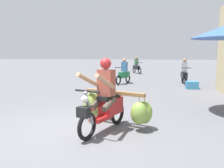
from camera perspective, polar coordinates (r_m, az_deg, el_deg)
ground_plane at (r=5.21m, az=-9.03°, el=-11.21°), size 120.00×120.00×0.00m
motorbike_main_loaded at (r=5.28m, az=-0.72°, el=-5.00°), size 1.80×1.98×1.58m
motorbike_distant_ahead_left at (r=13.21m, az=17.37°, el=2.43°), size 0.50×1.62×1.40m
motorbike_distant_ahead_right at (r=19.58m, az=6.05°, el=4.28°), size 0.91×1.45×1.40m
motorbike_distant_far_ahead at (r=12.79m, az=2.96°, el=2.60°), size 0.75×1.54×1.40m
produce_crate at (r=11.56m, az=19.12°, el=-0.27°), size 0.56×0.40×0.36m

